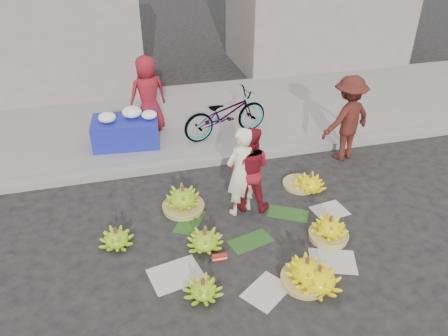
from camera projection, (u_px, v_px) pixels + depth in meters
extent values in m
plane|color=black|center=(253.00, 232.00, 6.75)|extent=(80.00, 80.00, 0.00)
cube|color=gray|center=(218.00, 159.00, 8.53)|extent=(40.00, 0.25, 0.15)
cube|color=gray|center=(197.00, 116.00, 10.28)|extent=(40.00, 4.00, 0.12)
cube|color=gray|center=(13.00, 15.00, 10.81)|extent=(6.00, 3.00, 4.00)
cylinder|color=#4F2C1F|center=(205.00, 233.00, 6.31)|extent=(0.05, 0.05, 0.12)
cylinder|color=#4F2C1F|center=(203.00, 283.00, 5.53)|extent=(0.05, 0.05, 0.12)
cylinder|color=#A68C45|center=(305.00, 280.00, 5.83)|extent=(0.64, 0.64, 0.09)
cylinder|color=#4F2C1F|center=(307.00, 261.00, 5.66)|extent=(0.05, 0.05, 0.12)
cylinder|color=#4F2C1F|center=(320.00, 269.00, 5.61)|extent=(0.05, 0.05, 0.12)
cylinder|color=#A68C45|center=(328.00, 236.00, 6.61)|extent=(0.58, 0.58, 0.09)
cylinder|color=#4F2C1F|center=(331.00, 220.00, 6.45)|extent=(0.05, 0.05, 0.12)
cylinder|color=#4F2C1F|center=(311.00, 176.00, 7.62)|extent=(0.05, 0.05, 0.12)
cylinder|color=#4F2C1F|center=(115.00, 232.00, 6.37)|extent=(0.05, 0.05, 0.12)
cylinder|color=#A68C45|center=(183.00, 207.00, 7.23)|extent=(0.67, 0.67, 0.09)
cylinder|color=#4F2C1F|center=(182.00, 189.00, 7.05)|extent=(0.05, 0.05, 0.12)
cylinder|color=#A68C45|center=(300.00, 184.00, 7.83)|extent=(0.73, 0.73, 0.07)
cube|color=red|center=(220.00, 257.00, 6.20)|extent=(0.22, 0.08, 0.09)
imported|color=white|center=(241.00, 172.00, 6.82)|extent=(0.66, 0.56, 1.52)
imported|color=maroon|center=(249.00, 169.00, 6.95)|extent=(0.86, 0.77, 1.46)
imported|color=maroon|center=(347.00, 119.00, 8.31)|extent=(1.23, 0.91, 1.69)
cube|color=#161B93|center=(126.00, 131.00, 8.86)|extent=(1.38, 0.94, 0.54)
ellipsoid|color=white|center=(107.00, 118.00, 8.55)|extent=(0.35, 0.35, 0.19)
ellipsoid|color=white|center=(132.00, 112.00, 8.74)|extent=(0.39, 0.39, 0.22)
ellipsoid|color=white|center=(149.00, 115.00, 8.69)|extent=(0.30, 0.30, 0.17)
cylinder|color=slate|center=(113.00, 142.00, 8.69)|extent=(0.31, 0.31, 0.35)
imported|color=maroon|center=(148.00, 94.00, 9.12)|extent=(0.90, 0.70, 1.64)
imported|color=gray|center=(225.00, 114.00, 9.06)|extent=(1.05, 1.97, 0.98)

